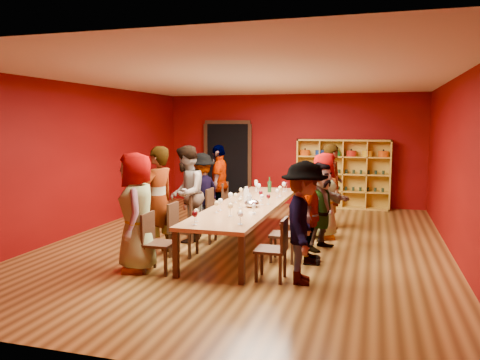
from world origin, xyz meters
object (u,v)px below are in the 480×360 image
at_px(person_left_4, 219,183).
at_px(chair_person_right_2, 298,220).
at_px(person_right_3, 324,196).
at_px(person_left_3, 201,192).
at_px(person_right_1, 310,216).
at_px(spittoon_bowl, 252,204).
at_px(chair_person_left_3, 215,208).
at_px(chair_person_right_3, 305,211).
at_px(person_right_0, 304,223).
at_px(person_left_0, 137,212).
at_px(tasting_table, 249,206).
at_px(chair_person_right_1, 289,231).
at_px(wine_bottle, 269,186).
at_px(chair_person_left_4, 230,200).
at_px(chair_person_left_2, 200,216).
at_px(chair_person_right_0, 277,246).
at_px(chair_person_left_0, 155,239).
at_px(person_left_2, 186,194).
at_px(person_left_1, 158,201).
at_px(person_right_2, 320,206).
at_px(person_right_4, 332,186).
at_px(shelving_unit, 343,171).
at_px(chair_person_left_1, 179,226).
at_px(chair_person_right_4, 311,203).

relative_size(person_left_4, chair_person_right_2, 1.95).
bearing_deg(person_right_3, person_left_3, 83.17).
height_order(person_right_1, person_right_3, person_right_3).
bearing_deg(spittoon_bowl, person_right_3, 46.46).
xyz_separation_m(chair_person_left_3, chair_person_right_3, (1.82, 0.11, 0.00)).
bearing_deg(person_right_0, person_left_0, 86.84).
distance_m(tasting_table, chair_person_right_1, 1.30).
distance_m(person_left_3, wine_bottle, 1.48).
bearing_deg(person_right_3, chair_person_left_4, 58.52).
xyz_separation_m(chair_person_right_2, chair_person_right_3, (0.00, 0.85, 0.00)).
height_order(person_left_4, person_right_0, person_left_4).
xyz_separation_m(person_right_0, wine_bottle, (-1.24, 3.36, 0.02)).
relative_size(chair_person_left_2, person_right_1, 0.59).
distance_m(chair_person_right_0, spittoon_bowl, 1.72).
relative_size(chair_person_left_0, wine_bottle, 2.71).
xyz_separation_m(person_left_2, chair_person_right_3, (2.09, 0.97, -0.41)).
bearing_deg(person_left_1, person_right_2, 130.60).
bearing_deg(person_right_2, chair_person_left_0, 156.48).
height_order(person_left_0, chair_person_left_3, person_left_0).
relative_size(chair_person_left_0, person_left_2, 0.49).
bearing_deg(chair_person_right_2, person_right_4, 76.56).
relative_size(person_left_1, wine_bottle, 5.58).
distance_m(person_left_3, chair_person_right_3, 2.15).
relative_size(chair_person_left_0, person_left_0, 0.50).
relative_size(person_right_0, person_right_2, 1.10).
height_order(person_left_1, chair_person_right_1, person_left_1).
xyz_separation_m(shelving_unit, wine_bottle, (-1.34, -2.82, -0.11)).
bearing_deg(person_left_1, person_right_3, 144.94).
bearing_deg(chair_person_left_0, person_left_1, 112.66).
relative_size(chair_person_left_4, chair_person_right_3, 1.00).
distance_m(tasting_table, person_left_0, 2.33).
distance_m(chair_person_left_1, person_left_1, 0.57).
xyz_separation_m(chair_person_left_3, chair_person_right_2, (1.82, -0.74, 0.00)).
xyz_separation_m(person_left_4, person_right_0, (2.45, -3.59, -0.02)).
xyz_separation_m(shelving_unit, person_right_1, (-0.15, -5.23, -0.23)).
relative_size(chair_person_left_2, person_left_2, 0.49).
distance_m(chair_person_left_4, person_right_0, 4.22).
height_order(tasting_table, person_left_0, person_left_0).
distance_m(chair_person_left_3, person_right_0, 3.42).
height_order(person_right_3, spittoon_bowl, person_right_3).
bearing_deg(person_left_4, person_left_3, -10.57).
bearing_deg(chair_person_right_4, chair_person_right_2, -90.00).
xyz_separation_m(shelving_unit, chair_person_right_0, (-0.49, -6.18, -0.49)).
xyz_separation_m(tasting_table, person_right_0, (1.29, -1.86, 0.15)).
bearing_deg(chair_person_right_4, person_right_0, -84.07).
relative_size(chair_person_left_0, person_left_4, 0.51).
distance_m(person_left_0, person_left_3, 2.72).
distance_m(chair_person_left_2, chair_person_right_3, 2.06).
distance_m(person_left_2, chair_person_right_1, 2.27).
bearing_deg(chair_person_right_1, person_left_2, 159.35).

